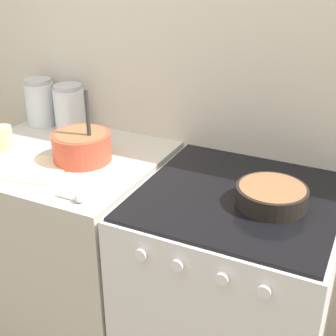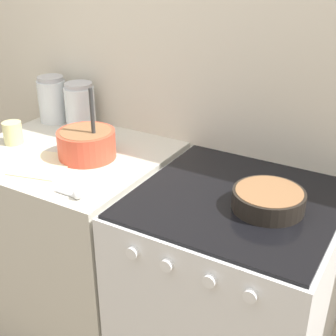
{
  "view_description": "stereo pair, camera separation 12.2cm",
  "coord_description": "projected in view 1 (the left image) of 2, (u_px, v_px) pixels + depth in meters",
  "views": [
    {
      "loc": [
        0.77,
        -1.04,
        1.7
      ],
      "look_at": [
        0.1,
        0.34,
        0.95
      ],
      "focal_mm": 50.0,
      "sensor_mm": 36.0,
      "label": 1
    },
    {
      "loc": [
        0.88,
        -0.98,
        1.7
      ],
      "look_at": [
        0.1,
        0.34,
        0.95
      ],
      "focal_mm": 50.0,
      "sensor_mm": 36.0,
      "label": 2
    }
  ],
  "objects": [
    {
      "name": "wall_back",
      "position": [
        187.0,
        75.0,
        1.95
      ],
      "size": [
        4.61,
        0.05,
        2.4
      ],
      "color": "beige",
      "rests_on": "ground_plane"
    },
    {
      "name": "countertop_cabinet",
      "position": [
        70.0,
        245.0,
        2.13
      ],
      "size": [
        0.8,
        0.7,
        0.9
      ],
      "color": "beige",
      "rests_on": "ground_plane"
    },
    {
      "name": "stove",
      "position": [
        231.0,
        296.0,
        1.83
      ],
      "size": [
        0.71,
        0.72,
        0.9
      ],
      "color": "silver",
      "rests_on": "ground_plane"
    },
    {
      "name": "mixing_bowl",
      "position": [
        82.0,
        145.0,
        1.86
      ],
      "size": [
        0.23,
        0.23,
        0.3
      ],
      "color": "#D84C33",
      "rests_on": "countertop_cabinet"
    },
    {
      "name": "baking_pan",
      "position": [
        271.0,
        195.0,
        1.55
      ],
      "size": [
        0.24,
        0.24,
        0.07
      ],
      "color": "black",
      "rests_on": "stove"
    },
    {
      "name": "storage_jar_left",
      "position": [
        40.0,
        105.0,
        2.22
      ],
      "size": [
        0.14,
        0.14,
        0.22
      ],
      "color": "silver",
      "rests_on": "countertop_cabinet"
    },
    {
      "name": "storage_jar_middle",
      "position": [
        70.0,
        111.0,
        2.15
      ],
      "size": [
        0.14,
        0.14,
        0.21
      ],
      "color": "silver",
      "rests_on": "countertop_cabinet"
    },
    {
      "name": "tin_can",
      "position": [
        3.0,
        138.0,
        1.98
      ],
      "size": [
        0.08,
        0.08,
        0.1
      ],
      "color": "beige",
      "rests_on": "countertop_cabinet"
    },
    {
      "name": "recipe_page",
      "position": [
        40.0,
        169.0,
        1.81
      ],
      "size": [
        0.25,
        0.27,
        0.01
      ],
      "color": "beige",
      "rests_on": "countertop_cabinet"
    },
    {
      "name": "measuring_spoon",
      "position": [
        77.0,
        198.0,
        1.58
      ],
      "size": [
        0.12,
        0.04,
        0.04
      ],
      "color": "white",
      "rests_on": "countertop_cabinet"
    }
  ]
}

